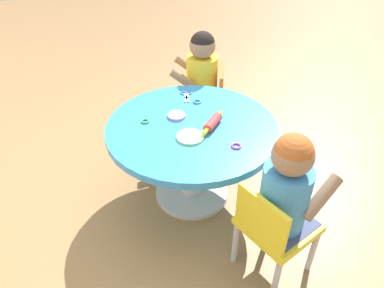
{
  "coord_description": "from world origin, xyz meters",
  "views": [
    {
      "loc": [
        -1.55,
        0.43,
        1.57
      ],
      "look_at": [
        0.0,
        0.0,
        0.38
      ],
      "focal_mm": 33.77,
      "sensor_mm": 36.0,
      "label": 1
    }
  ],
  "objects_px": {
    "craft_table": "(192,142)",
    "craft_scissors": "(186,95)",
    "child_chair_right": "(206,99)",
    "rolling_pin": "(213,123)",
    "seated_child_right": "(201,69)",
    "child_chair_left": "(273,227)",
    "seated_child_left": "(287,186)"
  },
  "relations": [
    {
      "from": "craft_table",
      "to": "craft_scissors",
      "type": "relative_size",
      "value": 6.59
    },
    {
      "from": "child_chair_right",
      "to": "rolling_pin",
      "type": "bearing_deg",
      "value": 165.21
    },
    {
      "from": "seated_child_right",
      "to": "craft_scissors",
      "type": "xyz_separation_m",
      "value": [
        -0.28,
        0.18,
        -0.02
      ]
    },
    {
      "from": "craft_table",
      "to": "child_chair_left",
      "type": "bearing_deg",
      "value": -160.73
    },
    {
      "from": "child_chair_left",
      "to": "child_chair_right",
      "type": "distance_m",
      "value": 1.19
    },
    {
      "from": "rolling_pin",
      "to": "child_chair_left",
      "type": "bearing_deg",
      "value": -168.94
    },
    {
      "from": "craft_table",
      "to": "rolling_pin",
      "type": "xyz_separation_m",
      "value": [
        -0.04,
        -0.1,
        0.14
      ]
    },
    {
      "from": "child_chair_left",
      "to": "rolling_pin",
      "type": "bearing_deg",
      "value": 11.06
    },
    {
      "from": "child_chair_left",
      "to": "craft_scissors",
      "type": "bearing_deg",
      "value": 9.75
    },
    {
      "from": "seated_child_left",
      "to": "seated_child_right",
      "type": "relative_size",
      "value": 1.0
    },
    {
      "from": "craft_table",
      "to": "seated_child_right",
      "type": "height_order",
      "value": "seated_child_right"
    },
    {
      "from": "seated_child_right",
      "to": "child_chair_left",
      "type": "bearing_deg",
      "value": 179.13
    },
    {
      "from": "seated_child_right",
      "to": "craft_scissors",
      "type": "height_order",
      "value": "seated_child_right"
    },
    {
      "from": "seated_child_right",
      "to": "child_chair_right",
      "type": "bearing_deg",
      "value": -111.51
    },
    {
      "from": "craft_scissors",
      "to": "craft_table",
      "type": "bearing_deg",
      "value": 170.62
    },
    {
      "from": "seated_child_right",
      "to": "rolling_pin",
      "type": "relative_size",
      "value": 2.73
    },
    {
      "from": "seated_child_left",
      "to": "child_chair_right",
      "type": "height_order",
      "value": "seated_child_left"
    },
    {
      "from": "craft_table",
      "to": "craft_scissors",
      "type": "distance_m",
      "value": 0.34
    },
    {
      "from": "seated_child_left",
      "to": "rolling_pin",
      "type": "relative_size",
      "value": 2.73
    },
    {
      "from": "craft_scissors",
      "to": "child_chair_left",
      "type": "bearing_deg",
      "value": -170.25
    },
    {
      "from": "child_chair_right",
      "to": "seated_child_right",
      "type": "height_order",
      "value": "seated_child_right"
    },
    {
      "from": "seated_child_left",
      "to": "child_chair_right",
      "type": "bearing_deg",
      "value": -0.9
    },
    {
      "from": "child_chair_left",
      "to": "child_chair_right",
      "type": "xyz_separation_m",
      "value": [
        1.19,
        -0.06,
        0.0
      ]
    },
    {
      "from": "child_chair_right",
      "to": "rolling_pin",
      "type": "xyz_separation_m",
      "value": [
        -0.63,
        0.17,
        0.22
      ]
    },
    {
      "from": "child_chair_left",
      "to": "child_chair_right",
      "type": "relative_size",
      "value": 1.0
    },
    {
      "from": "craft_table",
      "to": "seated_child_right",
      "type": "relative_size",
      "value": 1.81
    },
    {
      "from": "craft_table",
      "to": "craft_scissors",
      "type": "xyz_separation_m",
      "value": [
        0.32,
        -0.05,
        0.12
      ]
    },
    {
      "from": "craft_scissors",
      "to": "child_chair_right",
      "type": "bearing_deg",
      "value": -39.11
    },
    {
      "from": "seated_child_left",
      "to": "craft_table",
      "type": "bearing_deg",
      "value": 22.83
    },
    {
      "from": "child_chair_right",
      "to": "rolling_pin",
      "type": "relative_size",
      "value": 2.86
    },
    {
      "from": "child_chair_left",
      "to": "seated_child_right",
      "type": "distance_m",
      "value": 1.23
    },
    {
      "from": "seated_child_right",
      "to": "rolling_pin",
      "type": "xyz_separation_m",
      "value": [
        -0.64,
        0.13,
        -0.0
      ]
    }
  ]
}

